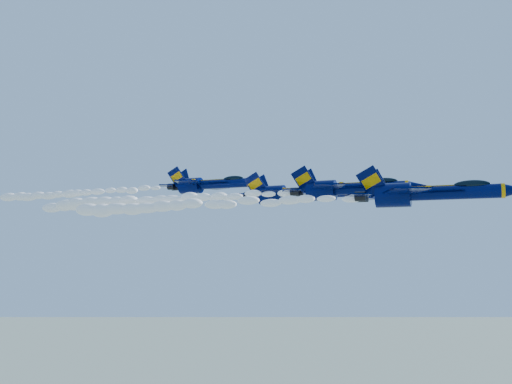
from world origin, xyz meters
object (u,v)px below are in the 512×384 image
at_px(jet_third, 295,193).
at_px(jet_fourth, 209,184).
at_px(jet_lead, 426,193).
at_px(jet_second, 348,189).

relative_size(jet_third, jet_fourth, 1.03).
distance_m(jet_lead, jet_third, 23.72).
xyz_separation_m(jet_second, jet_third, (-9.46, 6.89, 0.45)).
bearing_deg(jet_fourth, jet_lead, -26.71).
height_order(jet_lead, jet_fourth, jet_fourth).
height_order(jet_lead, jet_second, jet_second).
bearing_deg(jet_second, jet_lead, -32.39).
bearing_deg(jet_third, jet_second, -36.06).
distance_m(jet_second, jet_third, 11.71).
relative_size(jet_lead, jet_second, 1.02).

